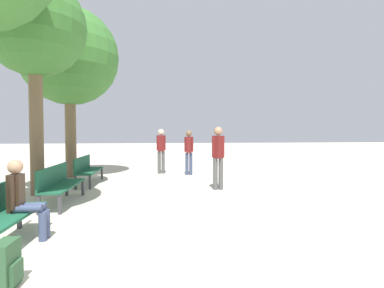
% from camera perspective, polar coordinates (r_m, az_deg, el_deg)
% --- Properties ---
extents(ground_plane, '(80.00, 80.00, 0.00)m').
position_cam_1_polar(ground_plane, '(4.04, -7.60, -21.11)').
color(ground_plane, beige).
extents(bench_row_1, '(0.48, 1.87, 0.85)m').
position_cam_1_polar(bench_row_1, '(7.33, -24.01, -6.63)').
color(bench_row_1, '#195138').
rests_on(bench_row_1, ground_plane).
extents(bench_row_2, '(0.48, 1.87, 0.85)m').
position_cam_1_polar(bench_row_2, '(9.81, -19.43, -4.36)').
color(bench_row_2, '#195138').
rests_on(bench_row_2, ground_plane).
extents(tree_row_1, '(2.53, 2.53, 5.55)m').
position_cam_1_polar(tree_row_1, '(9.01, -27.82, 18.96)').
color(tree_row_1, brown).
rests_on(tree_row_1, ground_plane).
extents(tree_row_2, '(3.39, 3.39, 5.96)m').
position_cam_1_polar(tree_row_2, '(11.75, -22.31, 15.02)').
color(tree_row_2, brown).
rests_on(tree_row_2, ground_plane).
extents(person_seated, '(0.55, 0.31, 1.20)m').
position_cam_1_polar(person_seated, '(5.12, -29.39, -8.84)').
color(person_seated, '#384260').
rests_on(person_seated, ground_plane).
extents(backpack, '(0.21, 0.34, 0.49)m').
position_cam_1_polar(backpack, '(3.79, -31.92, -19.12)').
color(backpack, '#284C2D').
rests_on(backpack, ground_plane).
extents(pedestrian_near, '(0.35, 0.31, 1.75)m').
position_cam_1_polar(pedestrian_near, '(8.33, 5.00, -1.87)').
color(pedestrian_near, '#4C4C4C').
rests_on(pedestrian_near, ground_plane).
extents(pedestrian_mid, '(0.34, 0.25, 1.66)m').
position_cam_1_polar(pedestrian_mid, '(11.17, -0.60, -1.06)').
color(pedestrian_mid, '#384260').
rests_on(pedestrian_mid, ground_plane).
extents(pedestrian_far, '(0.35, 0.24, 1.72)m').
position_cam_1_polar(pedestrian_far, '(11.61, -5.91, -0.78)').
color(pedestrian_far, '#4C4C4C').
rests_on(pedestrian_far, ground_plane).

